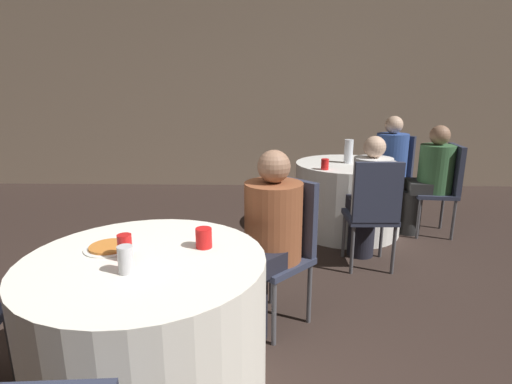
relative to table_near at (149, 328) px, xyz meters
The scene contains 17 objects.
wall_back 4.60m from the table_near, 87.93° to the left, with size 16.00×0.06×2.80m.
table_near is the anchor object (origin of this frame).
table_far 2.82m from the table_near, 59.22° to the left, with size 1.11×1.11×0.74m.
chair_near_northeast 1.01m from the table_near, 46.24° to the left, with size 0.57×0.57×0.95m.
chair_far_south 2.06m from the table_near, 44.85° to the left, with size 0.41×0.41×0.95m.
chair_far_east 3.36m from the table_near, 44.10° to the left, with size 0.44×0.43×0.95m.
chair_far_northeast 3.77m from the table_near, 55.46° to the left, with size 0.57×0.57×0.95m.
person_blue_shirt 3.62m from the table_near, 55.94° to the left, with size 0.50×0.50×1.19m.
person_floral_shirt 0.86m from the table_near, 46.24° to the left, with size 0.49×0.49×1.15m.
person_white_shirt 2.19m from the table_near, 48.14° to the left, with size 0.32×0.50×1.13m.
person_green_jacket 3.25m from the table_near, 46.32° to the left, with size 0.51×0.36×1.14m.
pizza_plate_near 0.44m from the table_near, 150.88° to the left, with size 0.24×0.24×0.02m.
soda_can_red 0.44m from the table_near, behind, with size 0.07×0.07×0.12m.
soda_can_silver 0.46m from the table_near, 101.26° to the right, with size 0.07×0.07×0.12m.
cup_near 0.52m from the table_near, 28.26° to the left, with size 0.08×0.08×0.10m.
bottle_far 2.87m from the table_near, 59.61° to the left, with size 0.09×0.09×0.24m.
cup_far 2.41m from the table_near, 61.34° to the left, with size 0.07×0.07×0.11m.
Camera 1 is at (0.40, -1.71, 1.52)m, focal length 28.00 mm.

